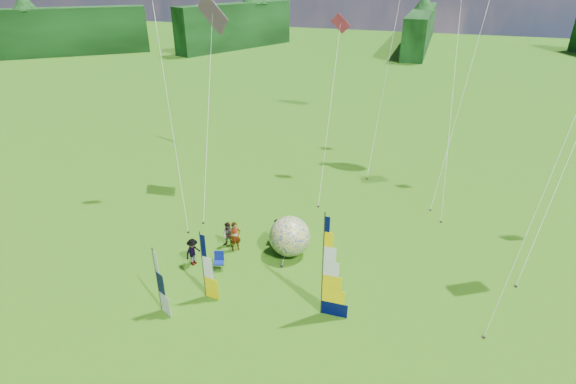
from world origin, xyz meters
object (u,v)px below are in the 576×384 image
(side_banner_left, at_px, (203,266))
(kite_whale, at_px, (461,20))
(bol_inflatable, at_px, (290,236))
(spectator_c, at_px, (193,252))
(spectator_a, at_px, (235,237))
(feather_banner_main, at_px, (323,267))
(camp_chair, at_px, (219,261))
(side_banner_far, at_px, (157,281))
(spectator_b, at_px, (228,235))
(spectator_d, at_px, (276,231))

(side_banner_left, xyz_separation_m, kite_whale, (10.60, 18.34, 10.06))
(bol_inflatable, relative_size, spectator_c, 1.44)
(spectator_a, bearing_deg, spectator_c, -169.11)
(bol_inflatable, distance_m, spectator_c, 5.55)
(side_banner_left, distance_m, spectator_c, 3.14)
(feather_banner_main, height_order, camp_chair, feather_banner_main)
(camp_chair, bearing_deg, side_banner_far, -123.63)
(side_banner_far, xyz_separation_m, spectator_b, (0.75, 6.17, -0.95))
(spectator_c, height_order, kite_whale, kite_whale)
(spectator_c, bearing_deg, kite_whale, -22.88)
(spectator_b, xyz_separation_m, spectator_c, (-1.10, -2.29, 0.02))
(bol_inflatable, relative_size, camp_chair, 2.33)
(feather_banner_main, xyz_separation_m, camp_chair, (-6.33, 1.66, -2.22))
(spectator_a, xyz_separation_m, spectator_b, (-0.55, 0.21, -0.12))
(bol_inflatable, bearing_deg, spectator_d, 142.45)
(bol_inflatable, height_order, camp_chair, bol_inflatable)
(side_banner_far, bearing_deg, kite_whale, 83.36)
(side_banner_far, relative_size, bol_inflatable, 1.48)
(side_banner_far, height_order, spectator_b, side_banner_far)
(spectator_a, distance_m, camp_chair, 2.08)
(spectator_b, bearing_deg, bol_inflatable, 9.24)
(side_banner_far, relative_size, spectator_c, 2.13)
(feather_banner_main, distance_m, spectator_c, 8.26)
(spectator_d, xyz_separation_m, camp_chair, (-2.14, -3.56, -0.29))
(bol_inflatable, height_order, kite_whale, kite_whale)
(spectator_c, relative_size, kite_whale, 0.07)
(side_banner_far, distance_m, spectator_b, 6.29)
(side_banner_left, bearing_deg, camp_chair, 106.79)
(spectator_b, height_order, spectator_c, spectator_c)
(spectator_a, distance_m, spectator_d, 2.54)
(feather_banner_main, xyz_separation_m, spectator_c, (-7.87, 1.61, -1.91))
(side_banner_far, relative_size, camp_chair, 3.44)
(bol_inflatable, distance_m, spectator_d, 1.48)
(side_banner_left, height_order, side_banner_far, side_banner_left)
(side_banner_far, relative_size, spectator_a, 1.90)
(spectator_a, bearing_deg, spectator_b, 118.45)
(spectator_c, xyz_separation_m, spectator_d, (3.69, 3.61, -0.02))
(feather_banner_main, height_order, spectator_d, feather_banner_main)
(side_banner_left, distance_m, bol_inflatable, 5.81)
(spectator_b, bearing_deg, spectator_a, -18.37)
(spectator_b, bearing_deg, camp_chair, -76.45)
(side_banner_left, relative_size, spectator_c, 2.26)
(side_banner_left, bearing_deg, spectator_a, 100.93)
(feather_banner_main, relative_size, side_banner_left, 1.46)
(side_banner_far, relative_size, spectator_b, 2.17)
(side_banner_far, bearing_deg, camp_chair, 97.92)
(camp_chair, xyz_separation_m, kite_whale, (10.99, 16.04, 11.42))
(side_banner_left, xyz_separation_m, bol_inflatable, (2.89, 4.99, -0.68))
(feather_banner_main, height_order, side_banner_far, feather_banner_main)
(bol_inflatable, height_order, spectator_d, bol_inflatable)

